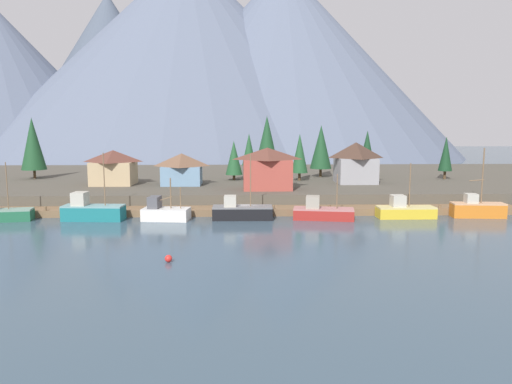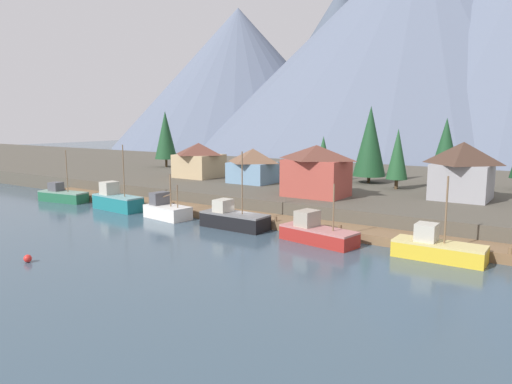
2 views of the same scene
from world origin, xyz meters
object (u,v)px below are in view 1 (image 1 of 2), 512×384
at_px(fishing_boat_white, 165,212).
at_px(fishing_boat_red, 322,212).
at_px(house_grey, 356,162).
at_px(conifer_back_right, 321,147).
at_px(conifer_back_left, 367,149).
at_px(house_blue, 182,169).
at_px(house_tan, 113,167).
at_px(fishing_boat_yellow, 405,210).
at_px(conifer_mid_left, 446,154).
at_px(conifer_centre, 234,158).
at_px(fishing_boat_teal, 92,211).
at_px(channel_buoy, 168,258).
at_px(conifer_near_right, 267,144).
at_px(conifer_far_left, 300,153).
at_px(fishing_boat_orange, 477,209).
at_px(house_red, 267,168).
at_px(conifer_near_left, 33,144).
at_px(conifer_mid_right, 249,150).
at_px(fishing_boat_black, 241,211).

xyz_separation_m(fishing_boat_white, fishing_boat_red, (21.58, -0.21, -0.04)).
bearing_deg(house_grey, conifer_back_right, 112.99).
height_order(fishing_boat_red, conifer_back_left, conifer_back_left).
distance_m(house_blue, house_tan, 12.02).
bearing_deg(conifer_back_right, fishing_boat_yellow, -77.89).
xyz_separation_m(conifer_mid_left, conifer_centre, (-40.64, -0.42, -0.62)).
bearing_deg(fishing_boat_teal, channel_buoy, -53.19).
xyz_separation_m(conifer_near_right, conifer_far_left, (5.89, -4.46, -1.54)).
xyz_separation_m(fishing_boat_teal, conifer_back_left, (46.58, 34.11, 6.66)).
relative_size(fishing_boat_white, fishing_boat_orange, 0.68).
xyz_separation_m(fishing_boat_yellow, house_tan, (-45.13, 19.58, 4.55)).
height_order(fishing_boat_teal, fishing_boat_yellow, fishing_boat_teal).
bearing_deg(conifer_back_right, conifer_near_right, -168.89).
distance_m(fishing_boat_teal, fishing_boat_yellow, 43.25).
bearing_deg(conifer_back_right, fishing_boat_orange, -61.42).
xyz_separation_m(fishing_boat_white, conifer_mid_left, (49.89, 26.53, 6.27)).
bearing_deg(conifer_back_left, house_red, -135.48).
relative_size(fishing_boat_white, fishing_boat_red, 0.77).
xyz_separation_m(house_tan, house_grey, (42.97, 0.97, 0.65)).
distance_m(fishing_boat_white, fishing_boat_yellow, 33.36).
relative_size(conifer_near_left, conifer_far_left, 1.35).
distance_m(house_red, conifer_near_left, 47.68).
xyz_separation_m(conifer_back_left, conifer_far_left, (-15.13, -9.21, -0.36)).
bearing_deg(fishing_boat_yellow, house_tan, 156.41).
bearing_deg(fishing_boat_orange, conifer_back_left, 106.93).
bearing_deg(house_red, house_tan, 164.71).
relative_size(fishing_boat_teal, channel_buoy, 13.13).
bearing_deg(conifer_back_right, fishing_boat_red, -99.02).
relative_size(fishing_boat_white, conifer_far_left, 0.75).
distance_m(fishing_boat_orange, conifer_near_left, 79.36).
distance_m(fishing_boat_teal, house_red, 28.10).
bearing_deg(fishing_boat_orange, conifer_far_left, 137.17).
xyz_separation_m(conifer_mid_right, conifer_far_left, (9.20, -13.40, -0.04)).
relative_size(fishing_boat_black, fishing_boat_orange, 0.92).
height_order(house_blue, conifer_centre, conifer_centre).
relative_size(conifer_mid_right, conifer_back_right, 0.83).
bearing_deg(house_red, conifer_back_right, 57.94).
bearing_deg(house_tan, conifer_back_right, 16.90).
xyz_separation_m(fishing_boat_teal, conifer_far_left, (31.45, 24.90, 6.30)).
bearing_deg(conifer_near_right, house_grey, -28.83).
xyz_separation_m(fishing_boat_white, house_tan, (-11.77, 20.09, 4.50)).
height_order(conifer_mid_left, conifer_back_right, conifer_back_right).
bearing_deg(fishing_boat_white, conifer_mid_left, 35.37).
bearing_deg(fishing_boat_red, conifer_back_left, 76.34).
height_order(fishing_boat_yellow, conifer_mid_right, conifer_mid_right).
relative_size(house_tan, house_red, 0.91).
bearing_deg(fishing_boat_orange, house_red, 162.16).
relative_size(fishing_boat_orange, conifer_near_left, 0.83).
relative_size(fishing_boat_black, house_grey, 1.23).
xyz_separation_m(fishing_boat_red, conifer_back_right, (5.08, 31.97, 7.45)).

